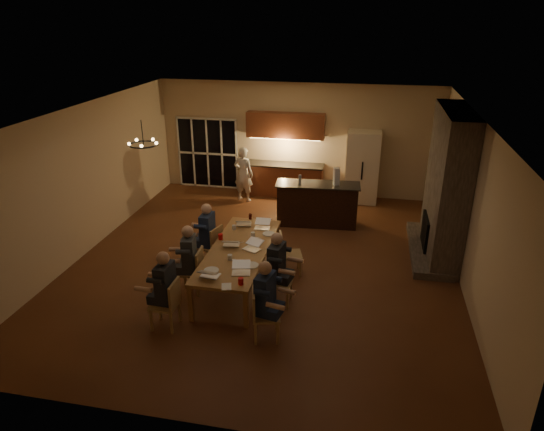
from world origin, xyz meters
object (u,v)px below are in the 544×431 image
(chair_right_near, at_px, (266,315))
(person_left_near, at_px, (166,289))
(refrigerator, at_px, (362,167))
(laptop_d, at_px, (251,244))
(laptop_f, at_px, (262,224))
(chair_right_mid, at_px, (280,282))
(redcup_mid, at_px, (221,237))
(laptop_a, at_px, (210,270))
(bar_blender, at_px, (336,176))
(bar_island, at_px, (317,204))
(laptop_c, at_px, (231,240))
(chair_left_far, at_px, (209,245))
(mug_front, at_px, (230,257))
(chair_left_near, at_px, (164,304))
(redcup_near, at_px, (241,281))
(plate_left, at_px, (211,270))
(person_left_far, at_px, (208,235))
(standing_person, at_px, (244,174))
(chair_right_far, at_px, (291,254))
(chair_left_mid, at_px, (190,271))
(mug_mid, at_px, (253,235))
(laptop_b, at_px, (241,268))
(can_cola, at_px, (250,216))
(dining_table, at_px, (240,266))
(bar_bottle, at_px, (300,179))
(person_right_mid, at_px, (277,267))
(person_left_mid, at_px, (190,259))
(plate_near, at_px, (252,265))
(can_silver, at_px, (234,263))
(mug_back, at_px, (234,227))
(chandelier, at_px, (143,144))
(person_right_near, at_px, (265,300))

(chair_right_near, distance_m, person_left_near, 1.76)
(refrigerator, relative_size, laptop_d, 6.25)
(laptop_f, bearing_deg, chair_right_mid, -67.91)
(redcup_mid, bearing_deg, laptop_d, -23.85)
(laptop_a, relative_size, bar_blender, 0.76)
(bar_island, relative_size, laptop_c, 6.45)
(chair_left_far, relative_size, mug_front, 8.90)
(redcup_mid, bearing_deg, chair_left_near, -101.10)
(redcup_near, relative_size, plate_left, 0.44)
(chair_left_near, distance_m, plate_left, 0.99)
(chair_right_mid, relative_size, person_left_far, 0.64)
(laptop_d, bearing_deg, mug_front, -97.80)
(laptop_d, xyz_separation_m, plate_left, (-0.50, -0.95, -0.10))
(chair_right_mid, bearing_deg, standing_person, 22.01)
(chair_right_far, distance_m, person_left_near, 2.79)
(chair_left_mid, bearing_deg, chair_left_far, 176.07)
(refrigerator, bearing_deg, mug_mid, -114.72)
(laptop_b, xyz_separation_m, can_cola, (-0.41, 2.38, -0.05))
(laptop_a, height_order, laptop_b, same)
(dining_table, distance_m, laptop_a, 1.23)
(laptop_c, height_order, redcup_near, laptop_c)
(chair_right_near, relative_size, bar_bottle, 3.71)
(chair_left_mid, bearing_deg, person_right_mid, 87.40)
(chair_right_mid, height_order, can_cola, chair_right_mid)
(mug_front, bearing_deg, redcup_mid, 117.94)
(person_left_mid, relative_size, plate_near, 5.32)
(person_left_mid, bearing_deg, laptop_a, 34.89)
(can_silver, bearing_deg, person_left_near, -136.36)
(person_right_mid, bearing_deg, chair_left_mid, 100.32)
(person_left_mid, distance_m, person_left_far, 1.12)
(laptop_f, xyz_separation_m, can_silver, (-0.15, -1.68, -0.05))
(mug_back, bearing_deg, chandelier, -146.08)
(can_silver, bearing_deg, mug_front, 123.83)
(refrigerator, height_order, bar_blender, refrigerator)
(chair_right_far, bearing_deg, redcup_near, 147.38)
(redcup_mid, xyz_separation_m, can_cola, (0.34, 1.13, 0.00))
(person_right_near, relative_size, plate_left, 5.04)
(standing_person, bearing_deg, can_silver, 114.14)
(standing_person, bearing_deg, laptop_f, 122.12)
(standing_person, height_order, laptop_b, standing_person)
(refrigerator, relative_size, bar_bottle, 8.33)
(chair_right_near, xyz_separation_m, plate_near, (-0.49, 1.02, 0.31))
(dining_table, bearing_deg, person_left_near, -118.53)
(laptop_b, bearing_deg, chair_left_mid, 147.66)
(bar_island, bearing_deg, refrigerator, 57.24)
(chair_right_mid, bearing_deg, dining_table, 58.55)
(laptop_d, xyz_separation_m, plate_near, (0.15, -0.62, -0.10))
(mug_mid, bearing_deg, person_left_far, 177.74)
(laptop_a, bearing_deg, chair_right_mid, -147.80)
(standing_person, height_order, can_cola, standing_person)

